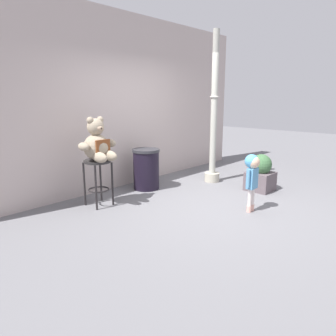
{
  "coord_description": "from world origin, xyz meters",
  "views": [
    {
      "loc": [
        -3.98,
        -2.74,
        1.7
      ],
      "look_at": [
        -0.49,
        0.46,
        0.63
      ],
      "focal_mm": 33.75,
      "sensor_mm": 36.0,
      "label": 1
    }
  ],
  "objects_px": {
    "teddy_bear": "(98,144)",
    "planter_with_shrub": "(261,174)",
    "lamppost": "(214,124)",
    "child_walking": "(252,170)",
    "bar_stool_with_teddy": "(98,173)",
    "trash_bin": "(146,169)"
  },
  "relations": [
    {
      "from": "bar_stool_with_teddy",
      "to": "lamppost",
      "type": "xyz_separation_m",
      "value": [
        2.42,
        -0.49,
        0.63
      ]
    },
    {
      "from": "teddy_bear",
      "to": "planter_with_shrub",
      "type": "bearing_deg",
      "value": -30.55
    },
    {
      "from": "trash_bin",
      "to": "planter_with_shrub",
      "type": "distance_m",
      "value": 2.11
    },
    {
      "from": "child_walking",
      "to": "trash_bin",
      "type": "bearing_deg",
      "value": -100.93
    },
    {
      "from": "teddy_bear",
      "to": "lamppost",
      "type": "xyz_separation_m",
      "value": [
        2.42,
        -0.46,
        0.18
      ]
    },
    {
      "from": "bar_stool_with_teddy",
      "to": "teddy_bear",
      "type": "relative_size",
      "value": 1.1
    },
    {
      "from": "trash_bin",
      "to": "planter_with_shrub",
      "type": "relative_size",
      "value": 1.12
    },
    {
      "from": "lamppost",
      "to": "teddy_bear",
      "type": "bearing_deg",
      "value": 169.17
    },
    {
      "from": "teddy_bear",
      "to": "child_walking",
      "type": "bearing_deg",
      "value": -53.88
    },
    {
      "from": "teddy_bear",
      "to": "trash_bin",
      "type": "height_order",
      "value": "teddy_bear"
    },
    {
      "from": "child_walking",
      "to": "bar_stool_with_teddy",
      "type": "bearing_deg",
      "value": -71.44
    },
    {
      "from": "teddy_bear",
      "to": "lamppost",
      "type": "height_order",
      "value": "lamppost"
    },
    {
      "from": "lamppost",
      "to": "trash_bin",
      "type": "bearing_deg",
      "value": 154.13
    },
    {
      "from": "teddy_bear",
      "to": "trash_bin",
      "type": "distance_m",
      "value": 1.31
    },
    {
      "from": "planter_with_shrub",
      "to": "teddy_bear",
      "type": "bearing_deg",
      "value": 149.45
    },
    {
      "from": "trash_bin",
      "to": "planter_with_shrub",
      "type": "bearing_deg",
      "value": -50.38
    },
    {
      "from": "child_walking",
      "to": "trash_bin",
      "type": "height_order",
      "value": "child_walking"
    },
    {
      "from": "child_walking",
      "to": "lamppost",
      "type": "bearing_deg",
      "value": -143.41
    },
    {
      "from": "bar_stool_with_teddy",
      "to": "teddy_bear",
      "type": "bearing_deg",
      "value": -90.0
    },
    {
      "from": "bar_stool_with_teddy",
      "to": "child_walking",
      "type": "xyz_separation_m",
      "value": [
        1.38,
        -1.92,
        0.1
      ]
    },
    {
      "from": "planter_with_shrub",
      "to": "lamppost",
      "type": "bearing_deg",
      "value": 94.63
    },
    {
      "from": "bar_stool_with_teddy",
      "to": "lamppost",
      "type": "height_order",
      "value": "lamppost"
    }
  ]
}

